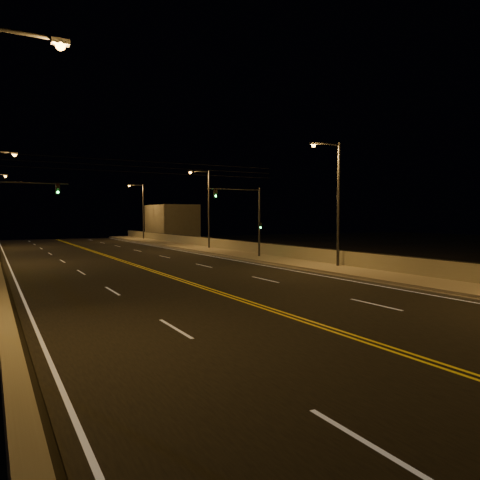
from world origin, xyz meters
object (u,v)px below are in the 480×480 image
streetlight_3 (141,208)px  traffic_signal_left (7,214)px  streetlight_1 (335,197)px  traffic_signal_right (250,214)px  streetlight_2 (207,204)px

streetlight_3 → traffic_signal_left: size_ratio=1.42×
streetlight_1 → traffic_signal_right: (-1.50, 9.56, -1.20)m
traffic_signal_right → streetlight_3: bearing=87.7°
streetlight_3 → traffic_signal_right: bearing=-92.3°
traffic_signal_left → streetlight_3: bearing=61.5°
streetlight_1 → traffic_signal_left: size_ratio=1.42×
traffic_signal_right → traffic_signal_left: size_ratio=1.00×
streetlight_3 → traffic_signal_left: streetlight_3 is taller
streetlight_3 → traffic_signal_left: (-20.33, -37.48, -1.20)m
streetlight_3 → streetlight_1: bearing=-90.0°
streetlight_2 → streetlight_3: same height
streetlight_1 → streetlight_3: same height
streetlight_3 → traffic_signal_right: streetlight_3 is taller
streetlight_1 → streetlight_3: bearing=90.0°
streetlight_2 → traffic_signal_right: size_ratio=1.42×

